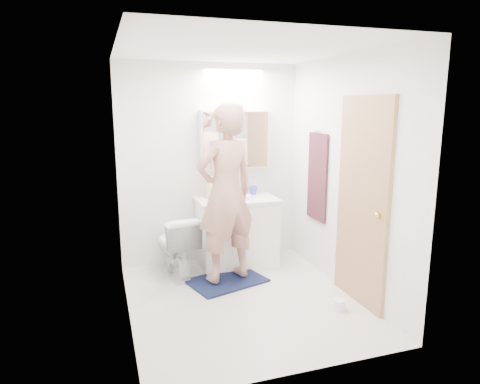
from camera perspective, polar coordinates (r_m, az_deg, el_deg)
name	(u,v)px	position (r m, az deg, el deg)	size (l,w,h in m)	color
floor	(243,300)	(4.41, 0.41, -14.18)	(2.50, 2.50, 0.00)	silver
ceiling	(243,49)	(4.00, 0.46, 18.55)	(2.50, 2.50, 0.00)	white
wall_back	(210,164)	(5.22, -3.96, 3.68)	(2.50, 2.50, 0.00)	white
wall_front	(303,213)	(2.90, 8.35, -2.83)	(2.50, 2.50, 0.00)	white
wall_left	(123,189)	(3.83, -15.36, 0.40)	(2.50, 2.50, 0.00)	white
wall_right	(345,176)	(4.50, 13.84, 2.10)	(2.50, 2.50, 0.00)	white
vanity_cabinet	(237,233)	(5.19, -0.40, -5.50)	(0.90, 0.55, 0.78)	white
countertop	(237,200)	(5.08, -0.41, -1.08)	(0.95, 0.58, 0.04)	white
sink_basin	(236,197)	(5.11, -0.51, -0.63)	(0.36, 0.36, 0.03)	white
faucet	(232,188)	(5.27, -1.14, 0.48)	(0.02, 0.02, 0.16)	silver
medicine_cabinet	(236,139)	(5.19, -0.57, 7.01)	(0.88, 0.14, 0.70)	white
mirror_panel	(238,140)	(5.12, -0.31, 6.94)	(0.84, 0.01, 0.66)	silver
toilet	(176,245)	(4.93, -8.52, -7.05)	(0.39, 0.69, 0.70)	white
bath_rug	(227,281)	(4.81, -1.80, -11.72)	(0.80, 0.55, 0.02)	#121C39
person	(226,193)	(4.51, -1.88, -0.17)	(0.69, 0.45, 1.90)	tan
door	(362,202)	(4.24, 15.97, -1.34)	(0.04, 0.80, 2.00)	tan
door_knob	(378,215)	(3.99, 17.85, -2.99)	(0.06, 0.06, 0.06)	gold
towel	(317,177)	(4.97, 10.23, 1.97)	(0.02, 0.42, 1.00)	black
towel_hook	(318,131)	(4.91, 10.32, 7.96)	(0.02, 0.02, 0.07)	silver
soap_bottle_a	(209,187)	(5.12, -4.10, 0.63)	(0.10, 0.10, 0.25)	#CFB986
soap_bottle_b	(222,188)	(5.19, -2.42, 0.48)	(0.09, 0.09, 0.19)	#598FC0
toothbrush_cup	(253,190)	(5.30, 1.78, 0.21)	(0.11, 0.11, 0.10)	#3F43BF
toilet_paper_roll	(339,305)	(4.31, 13.08, -14.41)	(0.11, 0.11, 0.10)	white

